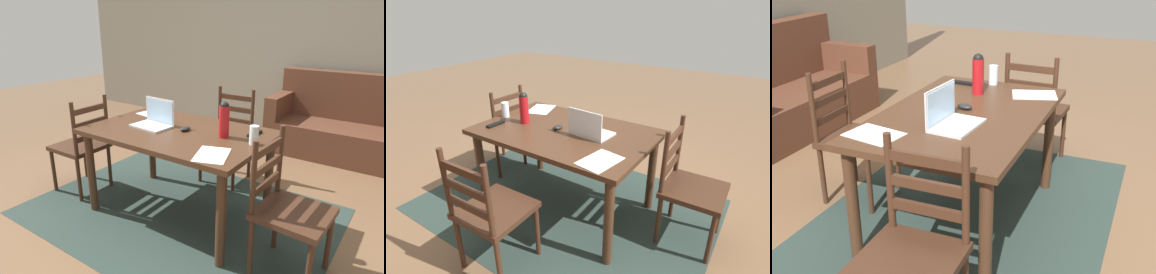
# 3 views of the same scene
# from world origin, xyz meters

# --- Properties ---
(ground_plane) EXTENTS (14.00, 14.00, 0.00)m
(ground_plane) POSITION_xyz_m (0.00, 0.00, 0.00)
(ground_plane) COLOR brown
(area_rug) EXTENTS (2.56, 1.85, 0.01)m
(area_rug) POSITION_xyz_m (0.00, 0.00, 0.00)
(area_rug) COLOR #283833
(area_rug) RESTS_ON ground
(wall_back) EXTENTS (8.00, 0.12, 2.70)m
(wall_back) POSITION_xyz_m (0.00, 2.75, 1.35)
(wall_back) COLOR gray
(wall_back) RESTS_ON ground
(dining_table) EXTENTS (1.46, 0.95, 0.76)m
(dining_table) POSITION_xyz_m (0.00, 0.00, 0.66)
(dining_table) COLOR #422819
(dining_table) RESTS_ON ground
(chair_far_head) EXTENTS (0.45, 0.45, 0.95)m
(chair_far_head) POSITION_xyz_m (-0.00, 0.85, 0.46)
(chair_far_head) COLOR #3D2316
(chair_far_head) RESTS_ON ground
(chair_left_near) EXTENTS (0.45, 0.45, 0.95)m
(chair_left_near) POSITION_xyz_m (-1.02, -0.19, 0.46)
(chair_left_near) COLOR #3D2316
(chair_left_near) RESTS_ON ground
(chair_right_near) EXTENTS (0.46, 0.46, 0.95)m
(chair_right_near) POSITION_xyz_m (1.02, -0.19, 0.46)
(chair_right_near) COLOR #3D2316
(chair_right_near) RESTS_ON ground
(couch) EXTENTS (1.80, 0.80, 1.00)m
(couch) POSITION_xyz_m (0.87, 2.27, 0.36)
(couch) COLOR #512D1E
(couch) RESTS_ON ground
(laptop) EXTENTS (0.34, 0.24, 0.23)m
(laptop) POSITION_xyz_m (-0.23, -0.01, 0.82)
(laptop) COLOR silver
(laptop) RESTS_ON dining_table
(water_bottle) EXTENTS (0.08, 0.08, 0.28)m
(water_bottle) POSITION_xyz_m (0.39, 0.06, 0.91)
(water_bottle) COLOR #A81419
(water_bottle) RESTS_ON dining_table
(drinking_glass) EXTENTS (0.07, 0.07, 0.14)m
(drinking_glass) POSITION_xyz_m (0.65, 0.04, 0.83)
(drinking_glass) COLOR silver
(drinking_glass) RESTS_ON dining_table
(computer_mouse) EXTENTS (0.08, 0.11, 0.03)m
(computer_mouse) POSITION_xyz_m (0.06, 0.02, 0.78)
(computer_mouse) COLOR black
(computer_mouse) RESTS_ON dining_table
(tv_remote) EXTENTS (0.05, 0.17, 0.02)m
(tv_remote) POSITION_xyz_m (0.56, 0.25, 0.77)
(tv_remote) COLOR black
(tv_remote) RESTS_ON dining_table
(paper_stack_left) EXTENTS (0.29, 0.35, 0.00)m
(paper_stack_left) POSITION_xyz_m (0.51, -0.30, 0.76)
(paper_stack_left) COLOR white
(paper_stack_left) RESTS_ON dining_table
(paper_stack_right) EXTENTS (0.25, 0.33, 0.00)m
(paper_stack_right) POSITION_xyz_m (-0.52, 0.31, 0.76)
(paper_stack_right) COLOR white
(paper_stack_right) RESTS_ON dining_table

